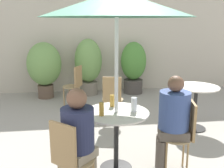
{
  "coord_description": "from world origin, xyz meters",
  "views": [
    {
      "loc": [
        -0.28,
        -2.72,
        1.81
      ],
      "look_at": [
        0.15,
        0.63,
        1.01
      ],
      "focal_mm": 42.0,
      "sensor_mm": 36.0,
      "label": 1
    }
  ],
  "objects_px": {
    "bistro_chair_3": "(112,96)",
    "beer_glass_1": "(112,101)",
    "seated_person_1": "(173,117)",
    "bistro_chair_1": "(184,131)",
    "seated_person_0": "(79,134)",
    "beer_glass_0": "(134,104)",
    "potted_plant_2": "(133,65)",
    "bistro_chair_0": "(70,156)",
    "potted_plant_0": "(44,66)",
    "beer_glass_2": "(102,109)",
    "cafe_table_far": "(196,97)",
    "bistro_chair_2": "(75,83)",
    "cafe_table_near": "(116,125)",
    "potted_plant_1": "(88,64)",
    "umbrella": "(117,4)"
  },
  "relations": [
    {
      "from": "bistro_chair_3",
      "to": "beer_glass_1",
      "type": "height_order",
      "value": "beer_glass_1"
    },
    {
      "from": "seated_person_1",
      "to": "beer_glass_1",
      "type": "bearing_deg",
      "value": -105.55
    },
    {
      "from": "bistro_chair_1",
      "to": "seated_person_1",
      "type": "height_order",
      "value": "seated_person_1"
    },
    {
      "from": "seated_person_0",
      "to": "beer_glass_0",
      "type": "bearing_deg",
      "value": -101.25
    },
    {
      "from": "bistro_chair_1",
      "to": "potted_plant_2",
      "type": "xyz_separation_m",
      "value": [
        0.16,
        3.69,
        0.18
      ]
    },
    {
      "from": "bistro_chair_0",
      "to": "seated_person_0",
      "type": "bearing_deg",
      "value": -90.0
    },
    {
      "from": "seated_person_0",
      "to": "potted_plant_2",
      "type": "xyz_separation_m",
      "value": [
        1.4,
        4.02,
        0.01
      ]
    },
    {
      "from": "potted_plant_0",
      "to": "bistro_chair_3",
      "type": "bearing_deg",
      "value": -54.75
    },
    {
      "from": "bistro_chair_3",
      "to": "beer_glass_2",
      "type": "distance_m",
      "value": 1.58
    },
    {
      "from": "seated_person_1",
      "to": "beer_glass_2",
      "type": "distance_m",
      "value": 0.85
    },
    {
      "from": "beer_glass_1",
      "to": "beer_glass_2",
      "type": "relative_size",
      "value": 0.96
    },
    {
      "from": "seated_person_0",
      "to": "cafe_table_far",
      "type": "bearing_deg",
      "value": -99.04
    },
    {
      "from": "beer_glass_1",
      "to": "beer_glass_0",
      "type": "bearing_deg",
      "value": -42.4
    },
    {
      "from": "bistro_chair_2",
      "to": "seated_person_1",
      "type": "bearing_deg",
      "value": 49.81
    },
    {
      "from": "beer_glass_2",
      "to": "bistro_chair_3",
      "type": "bearing_deg",
      "value": 78.01
    },
    {
      "from": "cafe_table_near",
      "to": "potted_plant_0",
      "type": "xyz_separation_m",
      "value": [
        -1.25,
        3.37,
        0.2
      ]
    },
    {
      "from": "beer_glass_0",
      "to": "potted_plant_2",
      "type": "height_order",
      "value": "potted_plant_2"
    },
    {
      "from": "bistro_chair_2",
      "to": "bistro_chair_3",
      "type": "bearing_deg",
      "value": 56.48
    },
    {
      "from": "cafe_table_far",
      "to": "bistro_chair_3",
      "type": "xyz_separation_m",
      "value": [
        -1.38,
        0.32,
        -0.03
      ]
    },
    {
      "from": "bistro_chair_3",
      "to": "potted_plant_1",
      "type": "bearing_deg",
      "value": -69.19
    },
    {
      "from": "bistro_chair_0",
      "to": "bistro_chair_1",
      "type": "bearing_deg",
      "value": -120.0
    },
    {
      "from": "cafe_table_far",
      "to": "potted_plant_0",
      "type": "xyz_separation_m",
      "value": [
        -2.77,
        2.28,
        0.22
      ]
    },
    {
      "from": "cafe_table_far",
      "to": "seated_person_0",
      "type": "xyz_separation_m",
      "value": [
        -1.97,
        -1.59,
        0.14
      ]
    },
    {
      "from": "bistro_chair_1",
      "to": "potted_plant_0",
      "type": "xyz_separation_m",
      "value": [
        -2.04,
        3.54,
        0.25
      ]
    },
    {
      "from": "bistro_chair_3",
      "to": "seated_person_1",
      "type": "distance_m",
      "value": 1.65
    },
    {
      "from": "bistro_chair_0",
      "to": "beer_glass_0",
      "type": "xyz_separation_m",
      "value": [
        0.76,
        0.6,
        0.3
      ]
    },
    {
      "from": "cafe_table_far",
      "to": "potted_plant_1",
      "type": "relative_size",
      "value": 0.54
    },
    {
      "from": "bistro_chair_1",
      "to": "potted_plant_1",
      "type": "distance_m",
      "value": 3.84
    },
    {
      "from": "cafe_table_far",
      "to": "seated_person_0",
      "type": "bearing_deg",
      "value": -141.1
    },
    {
      "from": "beer_glass_2",
      "to": "umbrella",
      "type": "height_order",
      "value": "umbrella"
    },
    {
      "from": "potted_plant_0",
      "to": "cafe_table_far",
      "type": "bearing_deg",
      "value": -39.48
    },
    {
      "from": "umbrella",
      "to": "seated_person_1",
      "type": "bearing_deg",
      "value": -12.06
    },
    {
      "from": "potted_plant_2",
      "to": "potted_plant_0",
      "type": "bearing_deg",
      "value": -175.98
    },
    {
      "from": "bistro_chair_1",
      "to": "bistro_chair_3",
      "type": "xyz_separation_m",
      "value": [
        -0.66,
        1.58,
        0.0
      ]
    },
    {
      "from": "bistro_chair_1",
      "to": "bistro_chair_0",
      "type": "bearing_deg",
      "value": -60.0
    },
    {
      "from": "beer_glass_1",
      "to": "seated_person_1",
      "type": "bearing_deg",
      "value": -27.6
    },
    {
      "from": "bistro_chair_1",
      "to": "beer_glass_0",
      "type": "relative_size",
      "value": 5.26
    },
    {
      "from": "cafe_table_near",
      "to": "seated_person_0",
      "type": "bearing_deg",
      "value": -132.06
    },
    {
      "from": "cafe_table_far",
      "to": "beer_glass_2",
      "type": "xyz_separation_m",
      "value": [
        -1.71,
        -1.2,
        0.26
      ]
    },
    {
      "from": "bistro_chair_0",
      "to": "potted_plant_1",
      "type": "xyz_separation_m",
      "value": [
        0.35,
        4.14,
        0.24
      ]
    },
    {
      "from": "beer_glass_1",
      "to": "potted_plant_0",
      "type": "relative_size",
      "value": 0.11
    },
    {
      "from": "beer_glass_0",
      "to": "bistro_chair_2",
      "type": "bearing_deg",
      "value": 106.18
    },
    {
      "from": "bistro_chair_2",
      "to": "seated_person_0",
      "type": "distance_m",
      "value": 3.04
    },
    {
      "from": "bistro_chair_0",
      "to": "beer_glass_2",
      "type": "relative_size",
      "value": 5.72
    },
    {
      "from": "bistro_chair_0",
      "to": "seated_person_0",
      "type": "distance_m",
      "value": 0.22
    },
    {
      "from": "bistro_chair_0",
      "to": "cafe_table_near",
      "type": "bearing_deg",
      "value": -90.0
    },
    {
      "from": "potted_plant_1",
      "to": "potted_plant_2",
      "type": "distance_m",
      "value": 1.15
    },
    {
      "from": "cafe_table_near",
      "to": "potted_plant_1",
      "type": "relative_size",
      "value": 0.57
    },
    {
      "from": "bistro_chair_0",
      "to": "beer_glass_0",
      "type": "height_order",
      "value": "beer_glass_0"
    },
    {
      "from": "seated_person_0",
      "to": "potted_plant_2",
      "type": "bearing_deg",
      "value": -67.16
    }
  ]
}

